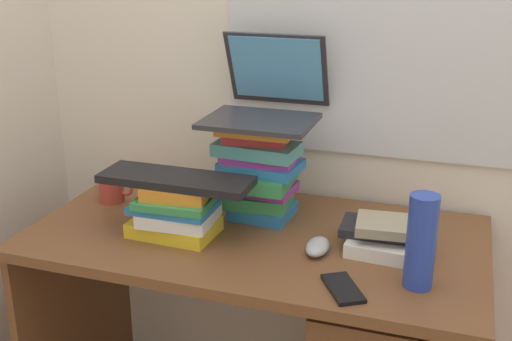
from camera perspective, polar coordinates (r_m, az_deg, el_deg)
wall_back at (r=1.99m, az=3.56°, el=13.00°), size 6.00×0.06×2.60m
book_stack_tall at (r=1.84m, az=0.25°, el=0.09°), size 0.25×0.20×0.28m
book_stack_keyboard_riser at (r=1.76m, az=-7.15°, el=-3.62°), size 0.24×0.19×0.15m
book_stack_side at (r=1.71m, az=11.79°, el=-5.74°), size 0.24×0.20×0.09m
laptop at (r=1.85m, az=0.99°, el=6.49°), size 0.31×0.34×0.24m
keyboard at (r=1.73m, az=-7.20°, el=-0.80°), size 0.42×0.14×0.02m
computer_mouse at (r=1.67m, az=5.55°, el=-6.83°), size 0.06×0.10×0.04m
mug at (r=2.03m, az=-12.83°, el=-1.52°), size 0.12×0.08×0.09m
water_bottle at (r=1.52m, az=14.62°, el=-6.21°), size 0.07×0.07×0.23m
cell_phone at (r=1.52m, az=7.82°, el=-10.46°), size 0.13×0.15×0.01m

